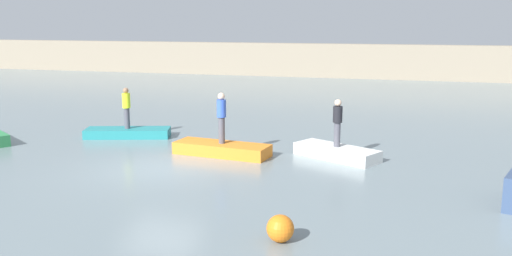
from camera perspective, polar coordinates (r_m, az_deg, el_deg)
ground_plane at (r=18.05m, az=-9.84°, el=-4.09°), size 120.00×120.00×0.00m
embankment_wall at (r=46.20m, az=6.39°, el=6.96°), size 80.00×1.20×2.75m
rowboat_teal at (r=22.98m, az=-13.11°, el=-0.48°), size 3.53×2.00×0.36m
rowboat_orange at (r=19.46m, az=-3.54°, el=-2.19°), size 3.51×1.51×0.42m
rowboat_white at (r=19.18m, az=8.32°, el=-2.51°), size 3.14×2.34×0.41m
person_blue_shirt at (r=19.21m, az=-3.58°, el=1.34°), size 0.32×0.32×1.79m
person_dark_shirt at (r=18.95m, az=8.42°, el=0.78°), size 0.32×0.32×1.64m
person_hiviz_shirt at (r=22.79m, az=-13.23°, el=2.22°), size 0.32×0.32×1.66m
mooring_buoy at (r=12.01m, az=2.52°, el=-10.33°), size 0.60×0.60×0.60m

